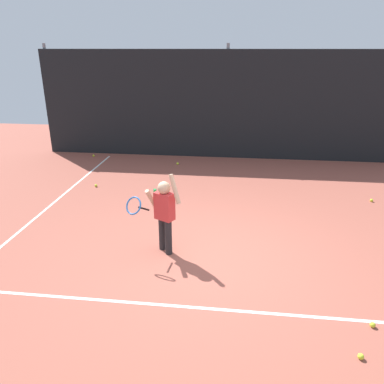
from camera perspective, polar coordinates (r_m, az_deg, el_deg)
ground_plane at (r=5.91m, az=2.81°, el=-10.27°), size 20.00×20.00×0.00m
court_line_baseline at (r=4.93m, az=1.73°, el=-17.50°), size 9.00×0.05×0.00m
court_line_sideline at (r=7.77m, az=-23.31°, el=-3.95°), size 0.05×9.00×0.00m
back_fence_windscreen at (r=10.97m, az=5.29°, el=13.13°), size 10.97×0.08×3.07m
fence_post_0 at (r=12.38m, az=-20.91°, el=13.15°), size 0.09×0.09×3.22m
fence_post_1 at (r=11.02m, az=5.31°, el=13.56°), size 0.09×0.09×3.22m
tennis_player at (r=5.78m, az=-4.46°, el=-2.89°), size 0.88×0.55×1.35m
water_bottle at (r=8.12m, az=-5.73°, el=-0.29°), size 0.07×0.07×0.22m
tennis_ball_0 at (r=8.83m, az=25.99°, el=-1.16°), size 0.07×0.07×0.07m
tennis_ball_2 at (r=4.66m, az=24.63°, el=-22.09°), size 0.07×0.07×0.07m
tennis_ball_3 at (r=11.66m, az=-14.97°, el=5.44°), size 0.07×0.07×0.07m
tennis_ball_5 at (r=5.12m, az=26.13°, el=-17.93°), size 0.07×0.07×0.07m
tennis_ball_6 at (r=9.08m, az=-14.61°, el=0.98°), size 0.07×0.07×0.07m
tennis_ball_7 at (r=10.49m, az=-2.23°, el=4.41°), size 0.07×0.07×0.07m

